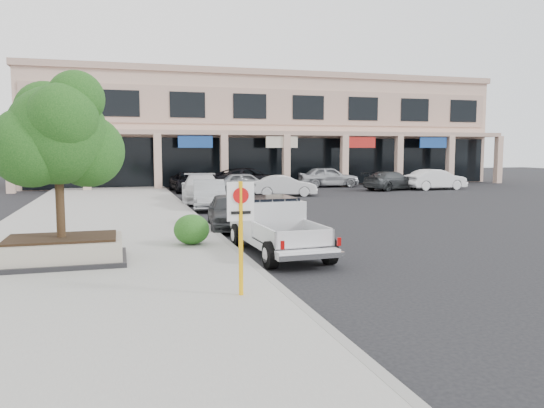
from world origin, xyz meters
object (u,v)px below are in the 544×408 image
at_px(lot_car_d, 250,179).
at_px(curb_car_c, 201,188).
at_px(curb_car_d, 189,182).
at_px(lot_car_a, 246,183).
at_px(planter_tree, 64,136).
at_px(planter, 62,250).
at_px(lot_car_f, 436,179).
at_px(pickup_truck, 279,227).
at_px(lot_car_b, 285,186).
at_px(curb_car_a, 230,211).
at_px(lot_car_e, 328,177).
at_px(lot_car_c, 391,181).
at_px(curb_car_b, 209,195).
at_px(no_parking_sign, 241,222).

bearing_deg(lot_car_d, curb_car_c, 138.89).
distance_m(curb_car_d, lot_car_a, 4.51).
bearing_deg(planter_tree, lot_car_a, 64.75).
bearing_deg(planter, planter_tree, 48.97).
height_order(curb_car_c, curb_car_d, curb_car_c).
height_order(curb_car_c, lot_car_f, curb_car_c).
xyz_separation_m(pickup_truck, lot_car_b, (5.95, 18.22, -0.14)).
height_order(lot_car_a, lot_car_b, lot_car_a).
distance_m(curb_car_a, lot_car_f, 24.20).
distance_m(lot_car_e, lot_car_f, 8.27).
distance_m(curb_car_d, lot_car_b, 7.56).
height_order(lot_car_a, lot_car_c, lot_car_a).
bearing_deg(curb_car_d, lot_car_b, -45.07).
height_order(curb_car_b, lot_car_a, curb_car_b).
xyz_separation_m(planter_tree, pickup_truck, (5.79, 0.04, -2.60)).
xyz_separation_m(planter_tree, lot_car_e, (17.57, 25.04, -2.58)).
relative_size(lot_car_a, lot_car_b, 1.06).
xyz_separation_m(curb_car_c, curb_car_d, (0.25, 7.47, -0.11)).
bearing_deg(curb_car_c, lot_car_b, 28.46).
height_order(planter, curb_car_c, curb_car_c).
relative_size(planter, curb_car_a, 0.79).
bearing_deg(lot_car_f, curb_car_c, 100.82).
bearing_deg(lot_car_a, no_parking_sign, 171.95).
bearing_deg(curb_car_b, curb_car_d, 95.55).
height_order(no_parking_sign, lot_car_d, no_parking_sign).
height_order(pickup_truck, curb_car_c, pickup_truck).
xyz_separation_m(planter, lot_car_f, (24.51, 20.49, 0.29)).
bearing_deg(lot_car_f, planter, 127.22).
xyz_separation_m(curb_car_c, lot_car_d, (4.76, 7.69, 0.02)).
xyz_separation_m(curb_car_a, lot_car_d, (5.27, 18.28, 0.15)).
distance_m(planter_tree, lot_car_d, 26.03).
distance_m(planter, curb_car_a, 7.79).
relative_size(no_parking_sign, pickup_truck, 0.45).
bearing_deg(planter, pickup_truck, 1.87).
distance_m(planter, lot_car_d, 26.10).
height_order(curb_car_d, lot_car_e, lot_car_e).
bearing_deg(planter, curb_car_a, 44.58).
bearing_deg(curb_car_b, planter, -107.70).
relative_size(curb_car_b, lot_car_b, 1.10).
relative_size(planter_tree, lot_car_f, 0.86).
relative_size(lot_car_a, lot_car_d, 0.72).
bearing_deg(lot_car_f, curb_car_d, 77.84).
bearing_deg(lot_car_f, curb_car_a, 125.71).
distance_m(no_parking_sign, curb_car_a, 9.93).
relative_size(curb_car_a, lot_car_e, 0.83).
xyz_separation_m(curb_car_b, lot_car_f, (18.62, 8.11, 0.02)).
distance_m(curb_car_b, lot_car_d, 12.39).
bearing_deg(lot_car_d, curb_car_a, 154.57).
bearing_deg(lot_car_d, planter, 146.17).
xyz_separation_m(planter_tree, lot_car_c, (20.94, 20.89, -2.71)).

